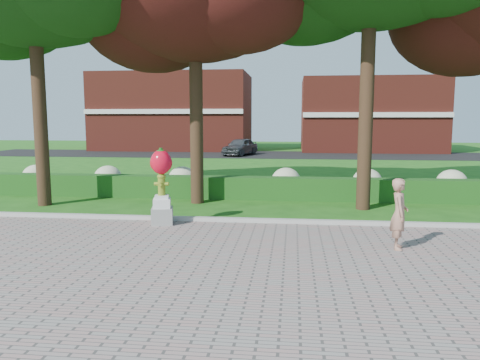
# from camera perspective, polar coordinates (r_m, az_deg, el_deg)

# --- Properties ---
(ground) EXTENTS (100.00, 100.00, 0.00)m
(ground) POSITION_cam_1_polar(r_m,az_deg,el_deg) (10.09, -0.95, -9.07)
(ground) COLOR #1D5816
(ground) RESTS_ON ground
(walkway) EXTENTS (40.00, 14.00, 0.04)m
(walkway) POSITION_cam_1_polar(r_m,az_deg,el_deg) (6.40, -5.89, -19.04)
(walkway) COLOR gray
(walkway) RESTS_ON ground
(curb) EXTENTS (40.00, 0.18, 0.15)m
(curb) POSITION_cam_1_polar(r_m,az_deg,el_deg) (12.96, 0.78, -5.00)
(curb) COLOR #ADADA5
(curb) RESTS_ON ground
(lawn_hedge) EXTENTS (24.00, 0.70, 0.80)m
(lawn_hedge) POSITION_cam_1_polar(r_m,az_deg,el_deg) (16.82, 2.15, -0.99)
(lawn_hedge) COLOR #1E4614
(lawn_hedge) RESTS_ON ground
(hydrangea_row) EXTENTS (20.10, 1.10, 0.99)m
(hydrangea_row) POSITION_cam_1_polar(r_m,az_deg,el_deg) (17.75, 4.24, -0.06)
(hydrangea_row) COLOR #BEC495
(hydrangea_row) RESTS_ON ground
(street) EXTENTS (50.00, 8.00, 0.02)m
(street) POSITION_cam_1_polar(r_m,az_deg,el_deg) (37.72, 4.60, 3.10)
(street) COLOR black
(street) RESTS_ON ground
(building_left) EXTENTS (14.00, 8.00, 7.00)m
(building_left) POSITION_cam_1_polar(r_m,az_deg,el_deg) (45.02, -8.04, 8.20)
(building_left) COLOR maroon
(building_left) RESTS_ON ground
(building_right) EXTENTS (12.00, 8.00, 6.40)m
(building_right) POSITION_cam_1_polar(r_m,az_deg,el_deg) (44.11, 15.46, 7.63)
(building_right) COLOR maroon
(building_right) RESTS_ON ground
(hydrant_sculpture) EXTENTS (0.67, 0.67, 2.07)m
(hydrant_sculpture) POSITION_cam_1_polar(r_m,az_deg,el_deg) (12.70, -9.54, -0.50)
(hydrant_sculpture) COLOR gray
(hydrant_sculpture) RESTS_ON walkway
(woman) EXTENTS (0.44, 0.61, 1.56)m
(woman) POSITION_cam_1_polar(r_m,az_deg,el_deg) (10.77, 18.83, -3.92)
(woman) COLOR tan
(woman) RESTS_ON walkway
(parked_car) EXTENTS (2.82, 4.33, 1.37)m
(parked_car) POSITION_cam_1_polar(r_m,az_deg,el_deg) (36.85, 0.01, 4.10)
(parked_car) COLOR #3E4245
(parked_car) RESTS_ON street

